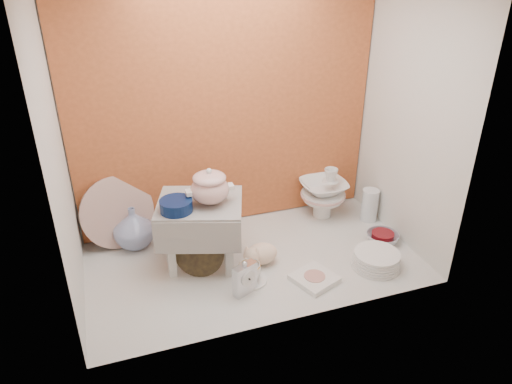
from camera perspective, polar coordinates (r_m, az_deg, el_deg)
ground at (r=2.70m, az=-0.27°, el=-8.19°), size 1.80×1.80×0.00m
niche_shell at (r=2.45m, az=-1.69°, el=12.23°), size 1.86×1.03×1.53m
step_stool at (r=2.61m, az=-6.49°, el=-4.82°), size 0.53×0.49×0.38m
soup_tureen at (r=2.45m, az=-5.52°, el=0.71°), size 0.27×0.27×0.20m
cobalt_bowl at (r=2.43m, az=-9.45°, el=-1.60°), size 0.18×0.18×0.06m
floral_platter at (r=2.85m, az=-16.11°, el=-2.35°), size 0.44×0.22×0.41m
blue_white_vase at (r=2.85m, az=-14.31°, el=-4.08°), size 0.24×0.24×0.25m
lacquer_tray at (r=2.55m, az=-6.78°, el=-7.22°), size 0.27×0.17×0.26m
mantel_clock at (r=2.43m, az=-1.33°, el=-10.11°), size 0.14×0.09×0.19m
plush_pig at (r=2.64m, az=0.67°, el=-7.30°), size 0.24×0.18×0.13m
teacup_saucer at (r=2.56m, az=-0.75°, el=-10.37°), size 0.23×0.23×0.01m
gold_rim_teacup at (r=2.52m, az=-0.75°, el=-9.40°), size 0.15×0.15×0.09m
lattice_dish at (r=2.57m, az=6.96°, el=-10.15°), size 0.26×0.26×0.03m
dinner_plate_stack at (r=2.71m, az=14.10°, el=-7.77°), size 0.31×0.31×0.09m
crystal_bowl at (r=2.94m, az=14.77°, el=-5.29°), size 0.23×0.23×0.06m
clear_glass_vase at (r=3.11m, az=13.33°, el=-1.52°), size 0.13×0.13×0.21m
porcelain_tower at (r=3.08m, az=7.98°, el=-0.08°), size 0.35×0.35×0.33m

